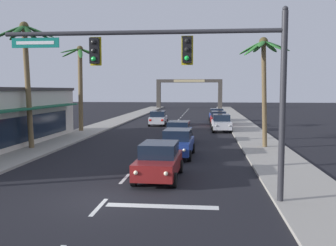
# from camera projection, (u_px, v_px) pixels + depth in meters

# --- Properties ---
(ground_plane) EXTENTS (220.00, 220.00, 0.00)m
(ground_plane) POSITION_uv_depth(u_px,v_px,m) (106.00, 200.00, 14.12)
(ground_plane) COLOR black
(sidewalk_right) EXTENTS (3.20, 110.00, 0.14)m
(sidewalk_right) POSITION_uv_depth(u_px,v_px,m) (252.00, 136.00, 33.15)
(sidewalk_right) COLOR #9E998E
(sidewalk_right) RESTS_ON ground
(sidewalk_left) EXTENTS (3.20, 110.00, 0.14)m
(sidewalk_left) POSITION_uv_depth(u_px,v_px,m) (81.00, 134.00, 34.71)
(sidewalk_left) COLOR #9E998E
(sidewalk_left) RESTS_ON ground
(lane_markings) EXTENTS (4.28, 87.46, 0.01)m
(lane_markings) POSITION_uv_depth(u_px,v_px,m) (169.00, 136.00, 33.37)
(lane_markings) COLOR silver
(lane_markings) RESTS_ON ground
(traffic_signal_mast) EXTENTS (10.23, 0.41, 6.99)m
(traffic_signal_mast) POSITION_uv_depth(u_px,v_px,m) (192.00, 67.00, 13.41)
(traffic_signal_mast) COLOR #2D2D33
(traffic_signal_mast) RESTS_ON ground
(sedan_lead_at_stop_bar) EXTENTS (2.04, 4.49, 1.68)m
(sedan_lead_at_stop_bar) POSITION_uv_depth(u_px,v_px,m) (159.00, 161.00, 17.34)
(sedan_lead_at_stop_bar) COLOR maroon
(sedan_lead_at_stop_bar) RESTS_ON ground
(sedan_third_in_queue) EXTENTS (2.08, 4.50, 1.68)m
(sedan_third_in_queue) POSITION_uv_depth(u_px,v_px,m) (177.00, 143.00, 23.17)
(sedan_third_in_queue) COLOR navy
(sedan_third_in_queue) RESTS_ON ground
(sedan_fifth_in_queue) EXTENTS (2.06, 4.50, 1.68)m
(sedan_fifth_in_queue) POSITION_uv_depth(u_px,v_px,m) (179.00, 132.00, 29.08)
(sedan_fifth_in_queue) COLOR navy
(sedan_fifth_in_queue) RESTS_ON ground
(sedan_oncoming_far) EXTENTS (2.01, 4.48, 1.68)m
(sedan_oncoming_far) POSITION_uv_depth(u_px,v_px,m) (158.00, 118.00, 43.32)
(sedan_oncoming_far) COLOR silver
(sedan_oncoming_far) RESTS_ON ground
(sedan_parked_nearest_kerb) EXTENTS (2.04, 4.49, 1.68)m
(sedan_parked_nearest_kerb) POSITION_uv_depth(u_px,v_px,m) (221.00, 123.00, 37.29)
(sedan_parked_nearest_kerb) COLOR silver
(sedan_parked_nearest_kerb) RESTS_ON ground
(sedan_parked_mid_kerb) EXTENTS (2.05, 4.49, 1.68)m
(sedan_parked_mid_kerb) POSITION_uv_depth(u_px,v_px,m) (217.00, 115.00, 48.63)
(sedan_parked_mid_kerb) COLOR navy
(sedan_parked_mid_kerb) RESTS_ON ground
(sedan_parked_far_kerb) EXTENTS (1.99, 4.47, 1.68)m
(sedan_parked_far_kerb) POSITION_uv_depth(u_px,v_px,m) (218.00, 118.00, 42.87)
(sedan_parked_far_kerb) COLOR red
(sedan_parked_far_kerb) RESTS_ON ground
(palm_left_second) EXTENTS (4.13, 4.07, 8.68)m
(palm_left_second) POSITION_uv_depth(u_px,v_px,m) (26.00, 58.00, 25.37)
(palm_left_second) COLOR brown
(palm_left_second) RESTS_ON ground
(palm_left_third) EXTENTS (4.01, 3.86, 8.33)m
(palm_left_third) POSITION_uv_depth(u_px,v_px,m) (80.00, 76.00, 36.31)
(palm_left_third) COLOR brown
(palm_left_third) RESTS_ON ground
(palm_right_second) EXTENTS (3.56, 3.76, 7.71)m
(palm_right_second) POSITION_uv_depth(u_px,v_px,m) (264.00, 67.00, 25.85)
(palm_right_second) COLOR brown
(palm_right_second) RESTS_ON ground
(town_gateway_arch) EXTENTS (14.50, 0.90, 6.41)m
(town_gateway_arch) POSITION_uv_depth(u_px,v_px,m) (189.00, 90.00, 83.01)
(town_gateway_arch) COLOR #423D38
(town_gateway_arch) RESTS_ON ground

